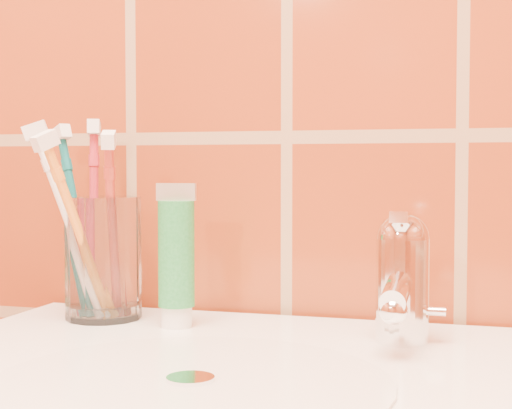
% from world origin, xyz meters
% --- Properties ---
extents(glass_tumbler, '(0.10, 0.10, 0.13)m').
position_xyz_m(glass_tumbler, '(-0.18, 1.12, 0.91)').
color(glass_tumbler, white).
rests_on(glass_tumbler, pedestal_sink).
extents(toothpaste_tube, '(0.04, 0.04, 0.14)m').
position_xyz_m(toothpaste_tube, '(-0.09, 1.10, 0.92)').
color(toothpaste_tube, white).
rests_on(toothpaste_tube, pedestal_sink).
extents(faucet, '(0.05, 0.11, 0.12)m').
position_xyz_m(faucet, '(0.14, 1.09, 0.91)').
color(faucet, white).
rests_on(faucet, pedestal_sink).
extents(toothbrush_0, '(0.15, 0.14, 0.22)m').
position_xyz_m(toothbrush_0, '(-0.21, 1.13, 0.95)').
color(toothbrush_0, '#0B5B64').
rests_on(toothbrush_0, glass_tumbler).
extents(toothbrush_1, '(0.14, 0.13, 0.22)m').
position_xyz_m(toothbrush_1, '(-0.20, 1.10, 0.95)').
color(toothbrush_1, white).
rests_on(toothbrush_1, glass_tumbler).
extents(toothbrush_2, '(0.08, 0.12, 0.21)m').
position_xyz_m(toothbrush_2, '(-0.16, 1.10, 0.95)').
color(toothbrush_2, '#A83024').
rests_on(toothbrush_2, glass_tumbler).
extents(toothbrush_3, '(0.06, 0.09, 0.22)m').
position_xyz_m(toothbrush_3, '(-0.19, 1.13, 0.95)').
color(toothbrush_3, '#B12537').
rests_on(toothbrush_3, glass_tumbler).
extents(toothbrush_4, '(0.12, 0.17, 0.22)m').
position_xyz_m(toothbrush_4, '(-0.18, 1.08, 0.95)').
color(toothbrush_4, orange).
rests_on(toothbrush_4, glass_tumbler).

